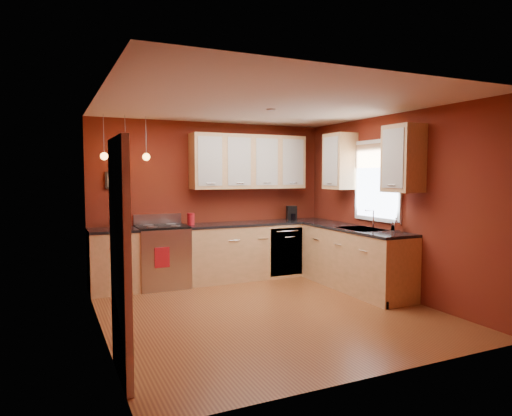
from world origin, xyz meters
name	(u,v)px	position (x,y,z in m)	size (l,w,h in m)	color
floor	(267,311)	(0.00, 0.00, 0.00)	(4.20, 4.20, 0.00)	brown
ceiling	(267,105)	(0.00, 0.00, 2.60)	(4.00, 4.20, 0.02)	silver
wall_back	(212,201)	(0.00, 2.10, 1.30)	(4.00, 0.02, 2.60)	maroon
wall_front	(377,227)	(0.00, -2.10, 1.30)	(4.00, 0.02, 2.60)	maroon
wall_left	(100,215)	(-2.00, 0.00, 1.30)	(0.02, 4.20, 2.60)	maroon
wall_right	(392,205)	(2.00, 0.00, 1.30)	(0.02, 4.20, 2.60)	maroon
base_cabinets_back_left	(113,262)	(-1.65, 1.80, 0.45)	(0.70, 0.60, 0.90)	#E1AD78
base_cabinets_back_right	(259,251)	(0.73, 1.80, 0.45)	(2.54, 0.60, 0.90)	#E1AD78
base_cabinets_right	(355,260)	(1.70, 0.45, 0.45)	(0.60, 2.10, 0.90)	#E1AD78
counter_back_left	(113,230)	(-1.65, 1.80, 0.92)	(0.70, 0.62, 0.04)	black
counter_back_right	(259,223)	(0.73, 1.80, 0.92)	(2.54, 0.62, 0.04)	black
counter_right	(355,229)	(1.70, 0.45, 0.92)	(0.62, 2.10, 0.04)	black
gas_range	(162,256)	(-0.92, 1.80, 0.48)	(0.76, 0.64, 1.11)	#B2B1B6
dishwasher_front	(286,252)	(1.10, 1.51, 0.45)	(0.60, 0.02, 0.80)	#B2B1B6
sink	(362,230)	(1.70, 0.30, 0.92)	(0.50, 0.70, 0.33)	#95959A
window	(377,178)	(1.97, 0.30, 1.69)	(0.06, 1.02, 1.22)	white
door_left_wall	(120,259)	(-1.97, -1.20, 1.03)	(0.12, 0.82, 2.05)	white
upper_cabinets_back	(249,162)	(0.60, 1.93, 1.95)	(2.00, 0.35, 0.90)	#E1AD78
upper_cabinets_right	(368,160)	(1.82, 0.32, 1.95)	(0.35, 1.95, 0.90)	#E1AD78
wall_picture	(116,180)	(-1.55, 2.08, 1.65)	(0.32, 0.03, 0.26)	black
pendant_lights	(126,156)	(-1.45, 1.75, 2.01)	(0.71, 0.11, 0.66)	#95959A
red_canister	(191,219)	(-0.45, 1.84, 1.03)	(0.12, 0.12, 0.19)	#A71219
red_vase	(122,223)	(-1.51, 1.82, 1.01)	(0.09, 0.09, 0.15)	#A71219
flowers	(122,214)	(-1.51, 1.82, 1.16)	(0.10, 0.10, 0.18)	#A71219
coffee_maker	(292,213)	(1.40, 1.87, 1.05)	(0.20, 0.20, 0.25)	black
soap_pump	(396,225)	(1.86, -0.25, 1.04)	(0.09, 0.10, 0.21)	white
dish_towel	(162,257)	(-1.00, 1.47, 0.52)	(0.22, 0.02, 0.30)	#A71219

